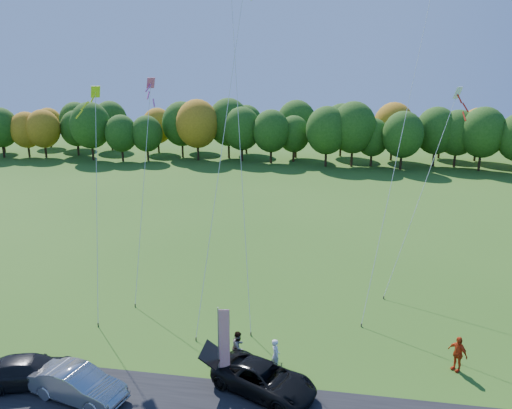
% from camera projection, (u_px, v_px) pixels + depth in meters
% --- Properties ---
extents(ground, '(160.00, 160.00, 0.00)m').
position_uv_depth(ground, '(237.00, 369.00, 25.21)').
color(ground, '#2A5516').
extents(tree_line, '(116.00, 12.00, 10.00)m').
position_uv_depth(tree_line, '(308.00, 164.00, 77.44)').
color(tree_line, '#1E4711').
rests_on(tree_line, ground).
extents(black_suv, '(5.56, 4.22, 1.40)m').
position_uv_depth(black_suv, '(264.00, 379.00, 23.27)').
color(black_suv, black).
rests_on(black_suv, ground).
extents(silver_sedan, '(4.82, 2.60, 1.51)m').
position_uv_depth(silver_sedan, '(78.00, 384.00, 22.79)').
color(silver_sedan, '#9B9B9F').
rests_on(silver_sedan, ground).
extents(dark_truck_a, '(5.17, 3.36, 1.39)m').
position_uv_depth(dark_truck_a, '(30.00, 371.00, 23.90)').
color(dark_truck_a, black).
rests_on(dark_truck_a, ground).
extents(person_tailgate_a, '(0.62, 0.76, 1.79)m').
position_uv_depth(person_tailgate_a, '(276.00, 356.00, 24.79)').
color(person_tailgate_a, white).
rests_on(person_tailgate_a, ground).
extents(person_tailgate_b, '(0.84, 0.98, 1.73)m').
position_uv_depth(person_tailgate_b, '(239.00, 347.00, 25.61)').
color(person_tailgate_b, gray).
rests_on(person_tailgate_b, ground).
extents(person_east, '(1.07, 1.11, 1.86)m').
position_uv_depth(person_east, '(457.00, 353.00, 24.92)').
color(person_east, red).
rests_on(person_east, ground).
extents(feather_flag, '(0.55, 0.15, 4.19)m').
position_uv_depth(feather_flag, '(223.00, 339.00, 23.12)').
color(feather_flag, '#999999').
rests_on(feather_flag, ground).
extents(kite_delta_blue, '(5.08, 10.71, 31.76)m').
position_uv_depth(kite_delta_blue, '(235.00, 53.00, 29.05)').
color(kite_delta_blue, '#4C3F33').
rests_on(kite_delta_blue, ground).
extents(kite_parafoil_orange, '(7.78, 13.19, 32.74)m').
position_uv_depth(kite_parafoil_orange, '(421.00, 43.00, 30.44)').
color(kite_parafoil_orange, '#4C3F33').
rests_on(kite_parafoil_orange, ground).
extents(kite_delta_red, '(2.89, 9.08, 23.12)m').
position_uv_depth(kite_delta_red, '(225.00, 125.00, 28.61)').
color(kite_delta_red, '#4C3F33').
rests_on(kite_delta_red, ground).
extents(kite_diamond_yellow, '(1.87, 5.19, 13.96)m').
position_uv_depth(kite_diamond_yellow, '(97.00, 203.00, 29.83)').
color(kite_diamond_yellow, '#4C3F33').
rests_on(kite_diamond_yellow, ground).
extents(kite_diamond_white, '(5.08, 5.80, 13.83)m').
position_uv_depth(kite_diamond_white, '(421.00, 193.00, 33.07)').
color(kite_diamond_white, '#4C3F33').
rests_on(kite_diamond_white, ground).
extents(kite_diamond_pink, '(1.19, 6.50, 14.37)m').
position_uv_depth(kite_diamond_pink, '(143.00, 185.00, 32.70)').
color(kite_diamond_pink, '#4C3F33').
rests_on(kite_diamond_pink, ground).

